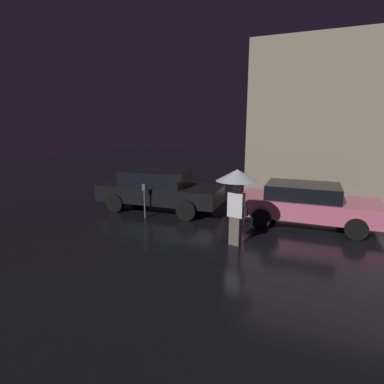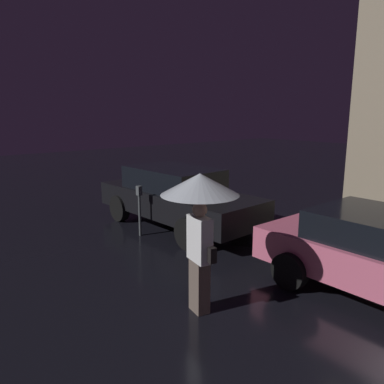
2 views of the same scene
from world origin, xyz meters
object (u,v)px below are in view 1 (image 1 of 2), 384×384
object	(u,v)px
pedestrian_with_umbrella	(237,185)
parked_car_black	(159,189)
parking_meter	(145,197)
parked_car_pink	(306,203)

from	to	relation	value
pedestrian_with_umbrella	parked_car_black	bearing A→B (deg)	158.03
parking_meter	pedestrian_with_umbrella	bearing A→B (deg)	-19.49
parked_car_pink	parking_meter	distance (m)	5.37
parked_car_black	parked_car_pink	distance (m)	5.25
pedestrian_with_umbrella	parking_meter	world-z (taller)	pedestrian_with_umbrella
parking_meter	parked_car_pink	bearing A→B (deg)	13.96
parked_car_black	parking_meter	world-z (taller)	parked_car_black
parked_car_black	parked_car_pink	xyz separation A→B (m)	(5.25, 0.15, -0.09)
parked_car_pink	pedestrian_with_umbrella	size ratio (longest dim) A/B	2.09
parked_car_black	parking_meter	distance (m)	1.14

